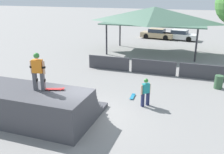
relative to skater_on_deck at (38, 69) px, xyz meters
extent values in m
plane|color=gray|center=(1.91, 0.87, -2.60)|extent=(160.00, 160.00, 0.00)
cube|color=#424247|center=(-0.39, 0.61, -2.50)|extent=(5.47, 3.93, 0.20)
cube|color=#424247|center=(-0.39, 0.22, -2.30)|extent=(5.47, 3.15, 0.20)
cube|color=#424247|center=(-0.39, 0.08, -2.10)|extent=(5.47, 2.87, 0.20)
cube|color=#424247|center=(-0.39, -0.02, -1.90)|extent=(5.47, 2.68, 0.20)
cube|color=#424247|center=(-0.39, -0.08, -1.70)|extent=(5.47, 2.54, 0.20)
cube|color=#424247|center=(-0.39, -0.13, -1.50)|extent=(5.47, 2.44, 0.20)
cube|color=#424247|center=(-0.39, -0.17, -1.30)|extent=(5.47, 2.38, 0.20)
cube|color=#424247|center=(-0.39, -0.19, -1.10)|extent=(5.47, 2.34, 0.20)
cylinder|color=silver|center=(-0.39, 0.97, -1.03)|extent=(5.36, 0.07, 0.07)
cube|color=#4C4C51|center=(0.18, 0.03, -0.58)|extent=(0.18, 0.18, 0.84)
cube|color=black|center=(0.17, 0.06, -0.53)|extent=(0.22, 0.17, 0.12)
cube|color=#4C4C51|center=(-0.18, -0.03, -0.58)|extent=(0.18, 0.18, 0.84)
cube|color=black|center=(-0.19, 0.00, -0.53)|extent=(0.22, 0.17, 0.12)
cube|color=orange|center=(0.00, 0.00, 0.13)|extent=(0.49, 0.30, 0.59)
cylinder|color=tan|center=(0.28, 0.05, 0.09)|extent=(0.13, 0.13, 0.59)
cylinder|color=black|center=(0.28, 0.05, 0.10)|extent=(0.19, 0.19, 0.09)
cylinder|color=tan|center=(-0.28, -0.05, 0.09)|extent=(0.13, 0.13, 0.59)
cylinder|color=black|center=(-0.28, -0.05, 0.10)|extent=(0.19, 0.19, 0.09)
sphere|color=tan|center=(0.00, 0.00, 0.58)|extent=(0.23, 0.23, 0.23)
sphere|color=#337F33|center=(0.00, 0.00, 0.61)|extent=(0.26, 0.26, 0.26)
cylinder|color=red|center=(0.87, 0.37, -0.97)|extent=(0.06, 0.05, 0.05)
cylinder|color=red|center=(0.91, 0.24, -0.97)|extent=(0.06, 0.05, 0.05)
cylinder|color=red|center=(0.39, 0.20, -0.97)|extent=(0.06, 0.05, 0.05)
cylinder|color=red|center=(0.43, 0.07, -0.97)|extent=(0.06, 0.05, 0.05)
cube|color=#B22323|center=(0.65, 0.22, -0.94)|extent=(0.84, 0.46, 0.02)
cube|color=#B22323|center=(1.01, 0.35, -0.92)|extent=(0.16, 0.22, 0.02)
cube|color=#1E2347|center=(4.11, 3.15, -2.22)|extent=(0.20, 0.20, 0.75)
cube|color=#1E2347|center=(4.34, 3.38, -2.22)|extent=(0.20, 0.20, 0.75)
cube|color=teal|center=(4.22, 3.27, -1.58)|extent=(0.43, 0.43, 0.53)
cylinder|color=beige|center=(4.05, 3.08, -1.63)|extent=(0.14, 0.14, 0.53)
cylinder|color=beige|center=(4.40, 3.45, -1.63)|extent=(0.14, 0.14, 0.53)
sphere|color=beige|center=(4.22, 3.27, -1.19)|extent=(0.21, 0.21, 0.21)
sphere|color=#337F33|center=(4.22, 3.27, -1.16)|extent=(0.23, 0.23, 0.23)
cylinder|color=silver|center=(3.22, 4.37, -2.57)|extent=(0.03, 0.05, 0.05)
cylinder|color=silver|center=(3.36, 4.37, -2.57)|extent=(0.03, 0.05, 0.05)
cylinder|color=silver|center=(3.25, 3.88, -2.57)|extent=(0.03, 0.05, 0.05)
cylinder|color=silver|center=(3.39, 3.89, -2.57)|extent=(0.03, 0.05, 0.05)
cube|color=teal|center=(3.30, 4.13, -2.54)|extent=(0.24, 0.79, 0.02)
cube|color=teal|center=(3.28, 4.49, -2.52)|extent=(0.20, 0.10, 0.02)
cube|color=#3D3D42|center=(0.14, 8.86, -2.07)|extent=(3.30, 0.12, 1.05)
cube|color=#3D3D42|center=(3.65, 8.86, -2.07)|extent=(3.30, 0.12, 1.05)
cube|color=#3D3D42|center=(7.16, 8.86, -2.07)|extent=(3.30, 0.12, 1.05)
cylinder|color=#2D2D33|center=(-1.75, 13.46, -1.16)|extent=(0.16, 0.16, 2.88)
cylinder|color=#2D2D33|center=(6.48, 13.46, -1.16)|extent=(0.16, 0.16, 2.88)
cylinder|color=#2D2D33|center=(-1.75, 17.80, -1.16)|extent=(0.16, 0.16, 2.88)
cylinder|color=#2D2D33|center=(6.48, 17.80, -1.16)|extent=(0.16, 0.16, 2.88)
cube|color=#4C705B|center=(2.37, 15.63, 0.33)|extent=(9.67, 5.11, 0.10)
pyramid|color=#4C705B|center=(2.37, 15.63, 1.13)|extent=(9.48, 5.01, 1.50)
cylinder|color=#385B3D|center=(8.07, 7.31, -2.17)|extent=(0.52, 0.52, 0.85)
cube|color=tan|center=(1.52, 23.75, -2.12)|extent=(4.40, 2.19, 0.62)
cube|color=#283342|center=(1.41, 23.76, -1.58)|extent=(2.12, 1.64, 0.46)
cube|color=tan|center=(1.41, 23.76, -1.35)|extent=(2.03, 1.59, 0.04)
cylinder|color=black|center=(2.90, 24.32, -2.28)|extent=(0.66, 0.28, 0.64)
cylinder|color=black|center=(2.70, 22.83, -2.28)|extent=(0.66, 0.28, 0.64)
cylinder|color=black|center=(0.34, 24.66, -2.28)|extent=(0.66, 0.28, 0.64)
cylinder|color=black|center=(0.15, 23.17, -2.28)|extent=(0.66, 0.28, 0.64)
cube|color=silver|center=(4.39, 23.66, -2.12)|extent=(4.35, 2.38, 0.62)
cube|color=#283342|center=(4.29, 23.68, -1.58)|extent=(2.12, 1.75, 0.46)
cube|color=silver|center=(4.29, 23.68, -1.35)|extent=(2.03, 1.70, 0.04)
cylinder|color=black|center=(5.76, 24.23, -2.28)|extent=(0.66, 0.30, 0.64)
cylinder|color=black|center=(5.50, 22.68, -2.28)|extent=(0.66, 0.30, 0.64)
cylinder|color=black|center=(3.28, 24.65, -2.28)|extent=(0.66, 0.30, 0.64)
cylinder|color=black|center=(3.02, 23.10, -2.28)|extent=(0.66, 0.30, 0.64)
camera|label=1|loc=(6.54, -8.86, 3.25)|focal=40.00mm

